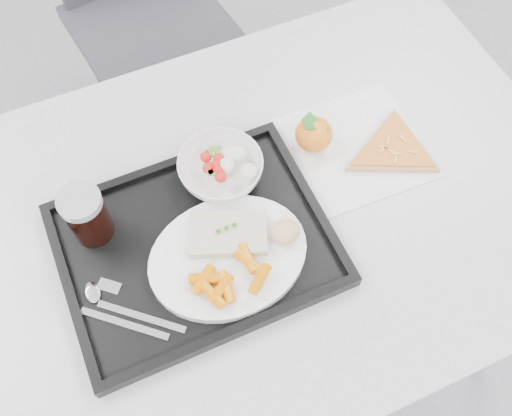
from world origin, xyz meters
TOP-DOWN VIEW (x-y plane):
  - room at (0.00, 0.00)m, footprint 6.04×7.04m
  - table at (0.00, 0.30)m, footprint 1.20×0.80m
  - tray at (-0.13, 0.27)m, footprint 0.45×0.35m
  - dinner_plate at (-0.08, 0.22)m, footprint 0.27×0.27m
  - fish_fillet at (-0.07, 0.26)m, footprint 0.15×0.12m
  - bread_roll at (0.02, 0.22)m, footprint 0.06×0.05m
  - salad_bowl at (-0.03, 0.38)m, footprint 0.15×0.15m
  - cola_glass at (-0.27, 0.37)m, footprint 0.07×0.07m
  - cutlery at (-0.28, 0.22)m, footprint 0.15×0.15m
  - napkin at (0.23, 0.35)m, footprint 0.26×0.25m
  - tangerine at (0.15, 0.38)m, footprint 0.07×0.07m
  - pizza_slice at (0.28, 0.31)m, footprint 0.21×0.21m
  - carrot_pile at (-0.10, 0.18)m, footprint 0.13×0.09m
  - salad_contents at (-0.02, 0.38)m, footprint 0.09×0.09m

SIDE VIEW (x-z plane):
  - table at x=0.00m, z-range 0.31..1.06m
  - napkin at x=0.23m, z-range 0.75..0.75m
  - tray at x=-0.13m, z-range 0.75..0.77m
  - pizza_slice at x=0.28m, z-range 0.75..0.77m
  - cutlery at x=-0.28m, z-range 0.76..0.77m
  - dinner_plate at x=-0.08m, z-range 0.77..0.78m
  - tangerine at x=0.15m, z-range 0.75..0.82m
  - salad_bowl at x=-0.03m, z-range 0.77..0.81m
  - fish_fillet at x=-0.07m, z-range 0.78..0.80m
  - carrot_pile at x=-0.10m, z-range 0.78..0.81m
  - bread_roll at x=0.02m, z-range 0.78..0.82m
  - salad_contents at x=-0.02m, z-range 0.79..0.81m
  - cola_glass at x=-0.27m, z-range 0.77..0.88m
  - room at x=0.00m, z-range -0.02..2.82m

